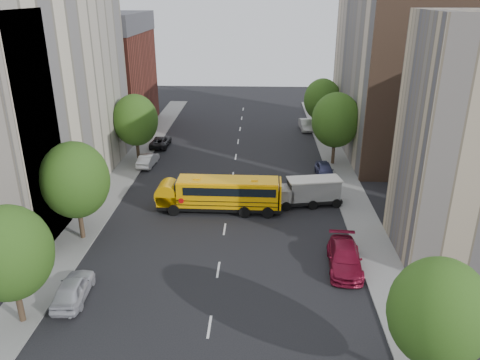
# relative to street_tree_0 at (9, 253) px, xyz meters

# --- Properties ---
(ground) EXTENTS (120.00, 120.00, 0.00)m
(ground) POSITION_rel_street_tree_0_xyz_m (11.00, 14.00, -4.64)
(ground) COLOR black
(ground) RESTS_ON ground
(sidewalk_left) EXTENTS (3.00, 80.00, 0.12)m
(sidewalk_left) POSITION_rel_street_tree_0_xyz_m (-0.50, 19.00, -4.58)
(sidewalk_left) COLOR slate
(sidewalk_left) RESTS_ON ground
(sidewalk_right) EXTENTS (3.00, 80.00, 0.12)m
(sidewalk_right) POSITION_rel_street_tree_0_xyz_m (22.50, 19.00, -4.58)
(sidewalk_right) COLOR slate
(sidewalk_right) RESTS_ON ground
(lane_markings) EXTENTS (0.15, 64.00, 0.01)m
(lane_markings) POSITION_rel_street_tree_0_xyz_m (11.00, 24.00, -4.64)
(lane_markings) COLOR silver
(lane_markings) RESTS_ON ground
(building_left_cream) EXTENTS (10.00, 26.00, 20.00)m
(building_left_cream) POSITION_rel_street_tree_0_xyz_m (-7.00, 20.00, 5.36)
(building_left_cream) COLOR beige
(building_left_cream) RESTS_ON ground
(building_left_redbrick) EXTENTS (10.00, 15.00, 13.00)m
(building_left_redbrick) POSITION_rel_street_tree_0_xyz_m (-7.00, 42.00, 1.86)
(building_left_redbrick) COLOR maroon
(building_left_redbrick) RESTS_ON ground
(building_right_far) EXTENTS (10.00, 22.00, 18.00)m
(building_right_far) POSITION_rel_street_tree_0_xyz_m (29.00, 34.00, 4.36)
(building_right_far) COLOR beige
(building_right_far) RESTS_ON ground
(building_right_sidewall) EXTENTS (10.10, 0.30, 18.00)m
(building_right_sidewall) POSITION_rel_street_tree_0_xyz_m (29.00, 23.00, 4.36)
(building_right_sidewall) COLOR brown
(building_right_sidewall) RESTS_ON ground
(street_tree_0) EXTENTS (4.80, 4.80, 7.41)m
(street_tree_0) POSITION_rel_street_tree_0_xyz_m (0.00, 0.00, 0.00)
(street_tree_0) COLOR #38281C
(street_tree_0) RESTS_ON ground
(street_tree_1) EXTENTS (5.12, 5.12, 7.90)m
(street_tree_1) POSITION_rel_street_tree_0_xyz_m (0.00, 10.00, 0.31)
(street_tree_1) COLOR #38281C
(street_tree_1) RESTS_ON ground
(street_tree_2) EXTENTS (4.99, 4.99, 7.71)m
(street_tree_2) POSITION_rel_street_tree_0_xyz_m (0.00, 28.00, 0.19)
(street_tree_2) COLOR #38281C
(street_tree_2) RESTS_ON ground
(street_tree_3) EXTENTS (4.61, 4.61, 7.11)m
(street_tree_3) POSITION_rel_street_tree_0_xyz_m (22.00, -4.00, -0.19)
(street_tree_3) COLOR #38281C
(street_tree_3) RESTS_ON ground
(street_tree_4) EXTENTS (5.25, 5.25, 8.10)m
(street_tree_4) POSITION_rel_street_tree_0_xyz_m (22.00, 28.00, 0.43)
(street_tree_4) COLOR #38281C
(street_tree_4) RESTS_ON ground
(street_tree_5) EXTENTS (4.86, 4.86, 7.51)m
(street_tree_5) POSITION_rel_street_tree_0_xyz_m (22.00, 40.00, 0.06)
(street_tree_5) COLOR #38281C
(street_tree_5) RESTS_ON ground
(school_bus) EXTENTS (10.91, 2.85, 3.06)m
(school_bus) POSITION_rel_street_tree_0_xyz_m (10.26, 15.52, -2.93)
(school_bus) COLOR black
(school_bus) RESTS_ON ground
(safari_truck) EXTENTS (6.17, 3.13, 2.52)m
(safari_truck) POSITION_rel_street_tree_0_xyz_m (18.26, 17.05, -3.31)
(safari_truck) COLOR black
(safari_truck) RESTS_ON ground
(parked_car_0) EXTENTS (2.07, 4.60, 1.53)m
(parked_car_0) POSITION_rel_street_tree_0_xyz_m (2.20, 2.29, -3.87)
(parked_car_0) COLOR silver
(parked_car_0) RESTS_ON ground
(parked_car_1) EXTENTS (1.80, 4.30, 1.38)m
(parked_car_1) POSITION_rel_street_tree_0_xyz_m (1.40, 26.61, -3.95)
(parked_car_1) COLOR silver
(parked_car_1) RESTS_ON ground
(parked_car_2) EXTENTS (2.21, 4.62, 1.27)m
(parked_car_2) POSITION_rel_street_tree_0_xyz_m (1.42, 33.58, -4.01)
(parked_car_2) COLOR black
(parked_car_2) RESTS_ON ground
(parked_car_3) EXTENTS (2.61, 5.65, 1.60)m
(parked_car_3) POSITION_rel_street_tree_0_xyz_m (19.80, 6.64, -3.84)
(parked_car_3) COLOR maroon
(parked_car_3) RESTS_ON ground
(parked_car_4) EXTENTS (1.87, 4.28, 1.43)m
(parked_car_4) POSITION_rel_street_tree_0_xyz_m (20.60, 24.19, -3.92)
(parked_car_4) COLOR #35375C
(parked_car_4) RESTS_ON ground
(parked_car_5) EXTENTS (1.84, 4.50, 1.45)m
(parked_car_5) POSITION_rel_street_tree_0_xyz_m (20.21, 42.00, -3.92)
(parked_car_5) COLOR #A1A19C
(parked_car_5) RESTS_ON ground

